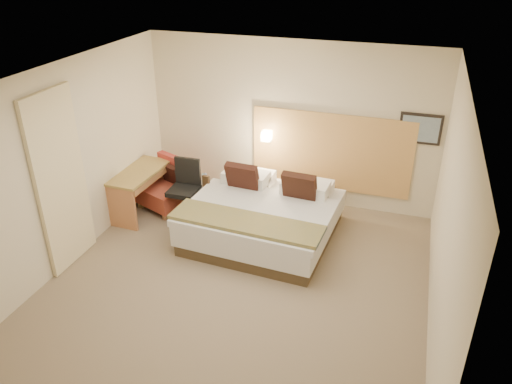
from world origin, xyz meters
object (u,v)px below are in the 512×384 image
(side_table, at_px, (205,198))
(desk_chair, at_px, (185,195))
(bed, at_px, (264,216))
(lounge_chair, at_px, (167,188))
(desk, at_px, (141,180))

(side_table, distance_m, desk_chair, 0.33)
(bed, xyz_separation_m, side_table, (-1.11, 0.34, -0.05))
(bed, height_order, lounge_chair, bed)
(lounge_chair, xyz_separation_m, side_table, (0.70, -0.06, -0.04))
(lounge_chair, relative_size, desk_chair, 1.01)
(bed, xyz_separation_m, lounge_chair, (-1.81, 0.40, -0.00))
(bed, bearing_deg, desk_chair, 173.74)
(desk, xyz_separation_m, desk_chair, (0.73, 0.07, -0.18))
(desk_chair, bearing_deg, lounge_chair, 150.83)
(side_table, relative_size, desk_chair, 0.57)
(bed, distance_m, desk, 2.11)
(desk, height_order, desk_chair, desk_chair)
(side_table, relative_size, desk, 0.46)
(lounge_chair, xyz_separation_m, desk_chair, (0.46, -0.25, 0.07))
(desk, bearing_deg, side_table, 15.01)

